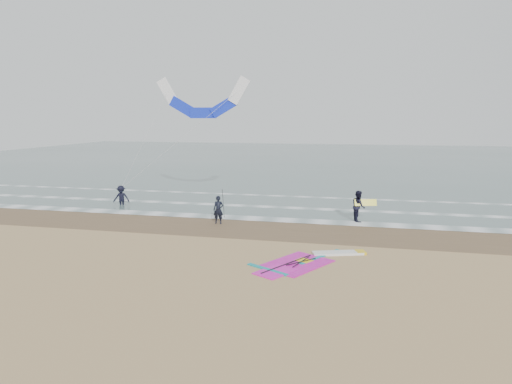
% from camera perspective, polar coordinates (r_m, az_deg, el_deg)
% --- Properties ---
extents(ground, '(120.00, 120.00, 0.00)m').
position_cam_1_polar(ground, '(19.57, -0.02, -8.82)').
color(ground, tan).
rests_on(ground, ground).
extents(sea_water, '(120.00, 80.00, 0.02)m').
position_cam_1_polar(sea_water, '(66.54, 9.22, 3.96)').
color(sea_water, '#47605E').
rests_on(sea_water, ground).
extents(wet_sand_band, '(120.00, 5.00, 0.01)m').
position_cam_1_polar(wet_sand_band, '(25.23, 3.02, -4.66)').
color(wet_sand_band, brown).
rests_on(wet_sand_band, ground).
extents(foam_waterline, '(120.00, 9.15, 0.02)m').
position_cam_1_polar(foam_waterline, '(29.50, 4.49, -2.57)').
color(foam_waterline, white).
rests_on(foam_waterline, ground).
extents(windsurf_rig, '(4.90, 4.64, 0.12)m').
position_cam_1_polar(windsurf_rig, '(19.82, 6.63, -8.55)').
color(windsurf_rig, white).
rests_on(windsurf_rig, ground).
extents(person_standing, '(0.61, 0.42, 1.63)m').
position_cam_1_polar(person_standing, '(26.41, -4.72, -2.24)').
color(person_standing, black).
rests_on(person_standing, ground).
extents(person_walking, '(0.90, 1.04, 1.85)m').
position_cam_1_polar(person_walking, '(27.53, 12.68, -1.73)').
color(person_walking, black).
rests_on(person_walking, ground).
extents(person_wading, '(1.25, 0.90, 1.74)m').
position_cam_1_polar(person_wading, '(33.19, -16.51, -0.12)').
color(person_wading, black).
rests_on(person_wading, ground).
extents(held_pole, '(0.17, 0.86, 1.82)m').
position_cam_1_polar(held_pole, '(26.25, -4.11, -1.45)').
color(held_pole, black).
rests_on(held_pole, ground).
extents(carried_kiteboard, '(1.30, 0.51, 0.39)m').
position_cam_1_polar(carried_kiteboard, '(27.39, 13.54, -1.29)').
color(carried_kiteboard, yellow).
rests_on(carried_kiteboard, ground).
extents(surf_kite, '(8.72, 2.62, 7.78)m').
position_cam_1_polar(surf_kite, '(32.88, -6.69, 11.11)').
color(surf_kite, white).
rests_on(surf_kite, ground).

